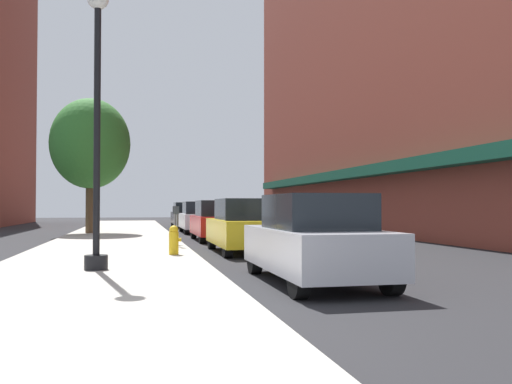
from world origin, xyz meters
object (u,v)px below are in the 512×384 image
object	(u,v)px
car_white	(199,218)
car_black	(186,215)
parking_meter_near	(175,220)
car_red	(217,221)
tree_near	(90,144)
car_silver	(314,240)
fire_hydrant	(174,240)
car_yellow	(244,226)
lamppost	(97,122)
parking_meter_far	(177,221)

from	to	relation	value
car_white	car_black	distance (m)	7.24
parking_meter_near	car_red	size ratio (longest dim) A/B	0.30
tree_near	car_silver	bearing A→B (deg)	-73.14
car_silver	tree_near	bearing A→B (deg)	108.03
car_silver	car_red	world-z (taller)	same
car_black	parking_meter_near	bearing A→B (deg)	-98.43
fire_hydrant	car_red	distance (m)	7.71
tree_near	car_yellow	xyz separation A→B (m)	(5.46, -11.24, -3.66)
fire_hydrant	car_red	size ratio (longest dim) A/B	0.18
tree_near	car_white	world-z (taller)	tree_near
car_black	tree_near	bearing A→B (deg)	-124.74
tree_near	car_yellow	world-z (taller)	tree_near
parking_meter_near	car_white	world-z (taller)	car_white
car_white	car_yellow	bearing A→B (deg)	-89.38
car_yellow	fire_hydrant	bearing A→B (deg)	-145.52
car_red	fire_hydrant	bearing A→B (deg)	-109.03
lamppost	car_silver	xyz separation A→B (m)	(4.06, -2.11, -2.39)
car_yellow	car_white	xyz separation A→B (m)	(0.00, 12.48, 0.00)
car_yellow	car_black	world-z (taller)	same
car_yellow	parking_meter_near	bearing A→B (deg)	129.13
fire_hydrant	car_white	bearing A→B (deg)	80.88
parking_meter_near	fire_hydrant	bearing A→B (deg)	-94.22
car_yellow	car_red	size ratio (longest dim) A/B	1.00
lamppost	car_black	distance (m)	24.83
fire_hydrant	car_yellow	bearing A→B (deg)	33.57
tree_near	car_silver	world-z (taller)	tree_near
car_silver	car_yellow	distance (m)	6.76
car_silver	car_red	xyz separation A→B (m)	(0.00, 12.64, 0.00)
car_black	car_red	bearing A→B (deg)	-91.98
fire_hydrant	parking_meter_far	world-z (taller)	parking_meter_far
lamppost	fire_hydrant	world-z (taller)	lamppost
lamppost	car_silver	size ratio (longest dim) A/B	1.37
fire_hydrant	car_silver	world-z (taller)	car_silver
tree_near	car_white	bearing A→B (deg)	12.80
lamppost	car_silver	distance (m)	5.16
car_silver	lamppost	bearing A→B (deg)	153.73
lamppost	car_yellow	bearing A→B (deg)	48.90
parking_meter_near	car_white	xyz separation A→B (m)	(1.95, 10.01, -0.14)
parking_meter_far	car_silver	size ratio (longest dim) A/B	0.30
car_red	car_black	distance (m)	13.84
car_red	car_black	xyz separation A→B (m)	(0.00, 13.84, 0.00)
fire_hydrant	parking_meter_near	distance (m)	4.00
tree_near	car_silver	xyz separation A→B (m)	(5.46, -18.00, -3.66)
lamppost	parking_meter_near	xyz separation A→B (m)	(2.11, 7.13, -2.25)
car_silver	car_white	world-z (taller)	same
lamppost	car_white	world-z (taller)	lamppost
parking_meter_near	car_silver	distance (m)	9.44
tree_near	car_yellow	bearing A→B (deg)	-64.12
parking_meter_far	car_yellow	bearing A→B (deg)	-36.77
parking_meter_near	car_white	size ratio (longest dim) A/B	0.30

